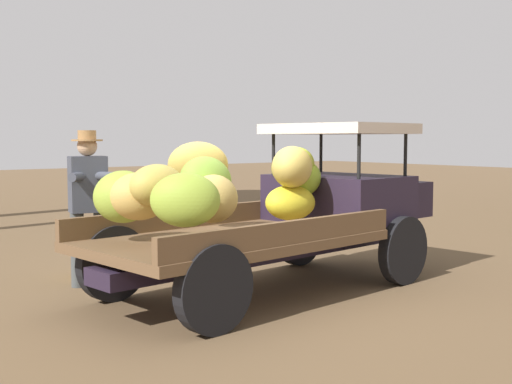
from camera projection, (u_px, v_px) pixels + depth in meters
The scene contains 4 objects.
ground_plane at pixel (255, 287), 7.32m from camera, with size 60.00×60.00×0.00m, color brown.
truck at pixel (283, 205), 7.19m from camera, with size 4.58×2.14×1.83m.
farmer at pixel (88, 198), 7.32m from camera, with size 0.52×0.49×1.75m.
loose_banana_bunch at pixel (98, 260), 7.94m from camera, with size 0.61×0.40×0.37m, color yellow.
Camera 1 is at (-4.36, -5.75, 1.65)m, focal length 46.11 mm.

